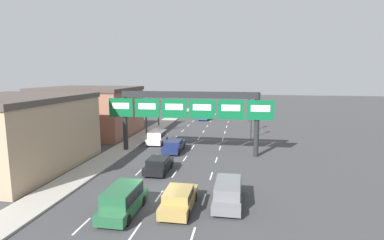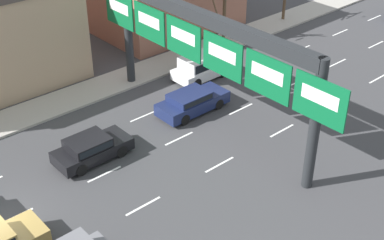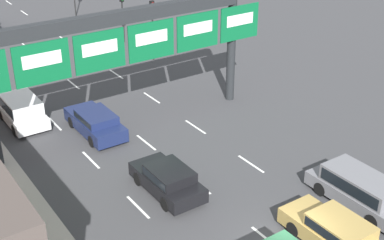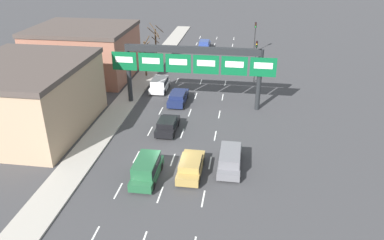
{
  "view_description": "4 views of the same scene",
  "coord_description": "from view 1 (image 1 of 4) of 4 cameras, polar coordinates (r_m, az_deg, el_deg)",
  "views": [
    {
      "loc": [
        5.84,
        -19.07,
        8.87
      ],
      "look_at": [
        0.33,
        13.39,
        3.75
      ],
      "focal_mm": 28.0,
      "sensor_mm": 36.0,
      "label": 1
    },
    {
      "loc": [
        19.37,
        -5.08,
        16.65
      ],
      "look_at": [
        2.37,
        9.89,
        2.78
      ],
      "focal_mm": 50.0,
      "sensor_mm": 36.0,
      "label": 2
    },
    {
      "loc": [
        -12.41,
        -11.63,
        14.24
      ],
      "look_at": [
        0.64,
        7.47,
        2.67
      ],
      "focal_mm": 50.0,
      "sensor_mm": 36.0,
      "label": 3
    },
    {
      "loc": [
        5.74,
        -26.42,
        17.53
      ],
      "look_at": [
        1.35,
        3.45,
        2.82
      ],
      "focal_mm": 35.0,
      "sensor_mm": 36.0,
      "label": 4
    }
  ],
  "objects": [
    {
      "name": "lane_dashes",
      "position": [
        34.26,
        -0.52,
        -6.17
      ],
      "size": [
        6.72,
        67.0,
        0.01
      ],
      "color": "white",
      "rests_on": "ground_plane"
    },
    {
      "name": "traffic_light_mid_block",
      "position": [
        41.57,
        11.26,
        0.91
      ],
      "size": [
        0.3,
        0.35,
        4.56
      ],
      "color": "black",
      "rests_on": "ground_plane"
    },
    {
      "name": "building_near",
      "position": [
        32.45,
        -31.26,
        -2.1
      ],
      "size": [
        11.23,
        13.58,
        6.86
      ],
      "color": "tan",
      "rests_on": "ground_plane"
    },
    {
      "name": "suv_grey",
      "position": [
        21.21,
        6.84,
        -13.33
      ],
      "size": [
        1.89,
        4.89,
        1.59
      ],
      "color": "slate",
      "rests_on": "ground_plane"
    },
    {
      "name": "sign_gantry",
      "position": [
        32.76,
        -0.7,
        2.58
      ],
      "size": [
        18.23,
        0.7,
        6.94
      ],
      "color": "#232628",
      "rests_on": "ground_plane"
    },
    {
      "name": "car_black",
      "position": [
        27.6,
        -6.41,
        -8.38
      ],
      "size": [
        1.87,
        4.14,
        1.36
      ],
      "color": "black",
      "rests_on": "ground_plane"
    },
    {
      "name": "suv_green",
      "position": [
        20.11,
        -13.03,
        -14.44
      ],
      "size": [
        1.87,
        4.56,
        1.81
      ],
      "color": "#235B38",
      "rests_on": "ground_plane"
    },
    {
      "name": "car_gold",
      "position": [
        20.31,
        -2.49,
        -14.68
      ],
      "size": [
        1.86,
        4.59,
        1.44
      ],
      "color": "#A88947",
      "rests_on": "ground_plane"
    },
    {
      "name": "suv_white",
      "position": [
        38.47,
        -6.63,
        -3.15
      ],
      "size": [
        1.94,
        4.04,
        1.66
      ],
      "color": "silver",
      "rests_on": "ground_plane"
    },
    {
      "name": "tree_bare_second",
      "position": [
        43.85,
        -8.72,
        1.1
      ],
      "size": [
        2.06,
        1.98,
        5.59
      ],
      "color": "brown",
      "rests_on": "sidewalk_left"
    },
    {
      "name": "ground_plane",
      "position": [
        21.83,
        -7.0,
        -15.21
      ],
      "size": [
        220.0,
        220.0,
        0.0
      ],
      "primitive_type": "plane",
      "color": "#3D3D3F"
    },
    {
      "name": "tree_bare_closest",
      "position": [
        50.76,
        -6.4,
        2.33
      ],
      "size": [
        2.3,
        1.66,
        5.97
      ],
      "color": "brown",
      "rests_on": "sidewalk_left"
    },
    {
      "name": "car_navy",
      "position": [
        34.46,
        -3.45,
        -4.85
      ],
      "size": [
        1.88,
        4.6,
        1.35
      ],
      "color": "#19234C",
      "rests_on": "ground_plane"
    },
    {
      "name": "car_blue",
      "position": [
        57.96,
        2.25,
        0.82
      ],
      "size": [
        1.84,
        3.97,
        1.51
      ],
      "color": "navy",
      "rests_on": "ground_plane"
    },
    {
      "name": "sidewalk_left",
      "position": [
        25.15,
        -25.2,
        -12.51
      ],
      "size": [
        2.8,
        110.0,
        0.15
      ],
      "color": "#A8A399",
      "rests_on": "ground_plane"
    },
    {
      "name": "traffic_light_far_end",
      "position": [
        56.32,
        10.89,
        3.28
      ],
      "size": [
        0.3,
        0.35,
        5.03
      ],
      "color": "black",
      "rests_on": "ground_plane"
    },
    {
      "name": "building_far",
      "position": [
        46.13,
        -18.93,
        1.64
      ],
      "size": [
        12.96,
        11.3,
        6.94
      ],
      "color": "#9E6651",
      "rests_on": "ground_plane"
    },
    {
      "name": "traffic_light_near_gantry",
      "position": [
        46.67,
        11.27,
        1.56
      ],
      "size": [
        0.3,
        0.35,
        4.32
      ],
      "color": "black",
      "rests_on": "ground_plane"
    }
  ]
}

